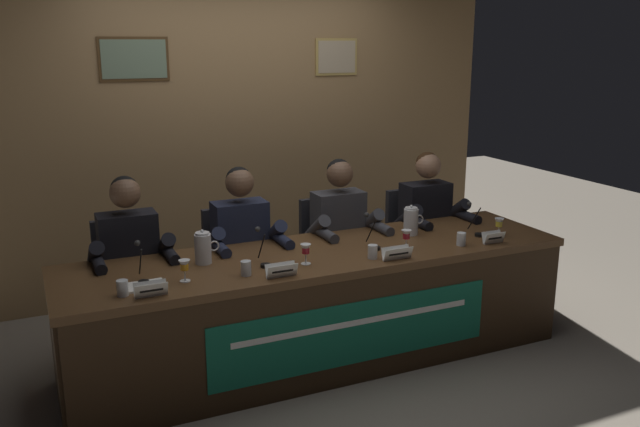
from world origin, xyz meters
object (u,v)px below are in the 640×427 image
at_px(juice_glass_center_left, 306,250).
at_px(water_cup_center_right, 373,252).
at_px(juice_glass_far_left, 184,267).
at_px(chair_center_left, 237,275).
at_px(chair_far_left, 129,290).
at_px(microphone_far_right, 476,224).
at_px(panelist_far_left, 131,259).
at_px(nameplate_center_left, 282,270).
at_px(microphone_center_left, 263,253).
at_px(water_cup_center_left, 246,269).
at_px(panelist_center_left, 244,245).
at_px(nameplate_far_right, 493,237).
at_px(juice_glass_far_right, 499,224).
at_px(juice_glass_center_right, 406,236).
at_px(panelist_center_right, 343,232).
at_px(panelist_far_right, 431,221).
at_px(water_pitcher_left_side, 203,248).
at_px(nameplate_far_left, 151,289).
at_px(conference_table, 327,291).
at_px(nameplate_center_right, 397,253).
at_px(chair_far_right, 415,248).
at_px(water_cup_far_right, 461,240).
at_px(microphone_center_right, 373,237).
at_px(document_stack_far_left, 145,286).
at_px(chair_center_right, 331,261).
at_px(microphone_far_left, 142,269).
at_px(water_cup_far_left, 123,289).

height_order(juice_glass_center_left, water_cup_center_right, juice_glass_center_left).
bearing_deg(juice_glass_far_left, chair_center_left, 55.69).
bearing_deg(chair_far_left, microphone_far_right, -17.40).
height_order(panelist_far_left, nameplate_center_left, panelist_far_left).
bearing_deg(microphone_center_left, microphone_far_right, 0.09).
bearing_deg(microphone_center_left, water_cup_center_left, -138.91).
height_order(panelist_center_left, nameplate_far_right, panelist_center_left).
distance_m(juice_glass_far_right, microphone_far_right, 0.15).
bearing_deg(chair_center_left, juice_glass_center_right, -40.90).
distance_m(water_cup_center_left, panelist_center_right, 1.13).
bearing_deg(panelist_far_right, nameplate_center_left, -153.53).
bearing_deg(water_pitcher_left_side, water_cup_center_left, -62.25).
xyz_separation_m(nameplate_far_left, juice_glass_far_left, (0.22, 0.15, 0.05)).
bearing_deg(chair_far_left, conference_table, -33.09).
xyz_separation_m(nameplate_center_right, water_pitcher_left_side, (-1.09, 0.42, 0.05)).
relative_size(chair_far_left, juice_glass_far_left, 7.19).
relative_size(juice_glass_far_left, juice_glass_far_right, 1.00).
height_order(microphone_center_left, juice_glass_far_right, microphone_center_left).
distance_m(nameplate_center_left, nameplate_far_right, 1.50).
bearing_deg(panelist_far_left, juice_glass_center_right, -19.50).
height_order(chair_far_left, panelist_center_left, panelist_center_left).
xyz_separation_m(nameplate_center_left, water_cup_center_left, (-0.17, 0.11, -0.00)).
bearing_deg(panelist_center_left, juice_glass_far_left, -132.42).
bearing_deg(chair_far_right, panelist_center_left, -172.29).
bearing_deg(water_cup_far_right, nameplate_center_right, -171.52).
height_order(microphone_center_right, document_stack_far_left, microphone_center_right).
distance_m(panelist_center_right, microphone_far_right, 0.92).
xyz_separation_m(panelist_far_right, nameplate_far_right, (0.01, -0.72, 0.06)).
relative_size(chair_far_left, water_cup_center_right, 10.48).
bearing_deg(chair_center_left, microphone_center_right, -43.43).
bearing_deg(juice_glass_center_left, water_cup_far_right, -3.82).
xyz_separation_m(nameplate_far_right, juice_glass_far_right, (0.14, 0.13, 0.05)).
bearing_deg(chair_center_left, document_stack_far_left, -134.00).
relative_size(chair_far_left, nameplate_far_right, 5.88).
height_order(panelist_center_right, water_cup_center_right, panelist_center_right).
height_order(chair_center_right, water_pitcher_left_side, water_pitcher_left_side).
distance_m(microphone_far_left, panelist_center_left, 0.91).
bearing_deg(juice_glass_center_left, water_cup_far_left, -176.00).
height_order(water_cup_far_right, microphone_far_right, microphone_far_right).
height_order(juice_glass_center_left, nameplate_center_right, juice_glass_center_left).
relative_size(nameplate_center_right, document_stack_far_left, 0.89).
bearing_deg(chair_center_right, nameplate_far_right, -50.79).
height_order(conference_table, panelist_far_left, panelist_far_left).
relative_size(chair_center_left, microphone_far_right, 4.12).
bearing_deg(chair_far_right, conference_table, -146.87).
relative_size(chair_center_left, nameplate_far_right, 5.88).
distance_m(chair_far_left, nameplate_far_left, 1.00).
xyz_separation_m(water_cup_center_left, microphone_far_right, (1.70, 0.13, 0.04)).
relative_size(juice_glass_far_left, microphone_center_right, 0.57).
bearing_deg(water_cup_center_left, juice_glass_center_right, 2.92).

